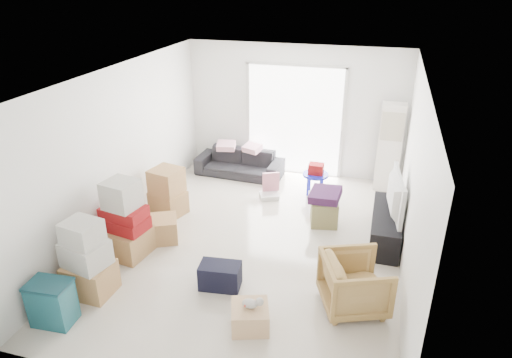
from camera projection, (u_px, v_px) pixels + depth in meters
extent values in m
cube|color=beige|center=(255.00, 249.00, 7.40)|extent=(4.50, 6.00, 0.24)
cube|color=white|center=(255.00, 66.00, 6.16)|extent=(4.50, 6.00, 0.24)
cube|color=white|center=(296.00, 110.00, 9.50)|extent=(4.50, 0.24, 2.70)
cube|color=white|center=(158.00, 299.00, 4.05)|extent=(4.50, 0.24, 2.70)
cube|color=white|center=(114.00, 150.00, 7.37)|extent=(0.24, 6.00, 2.70)
cube|color=white|center=(422.00, 185.00, 6.19)|extent=(0.24, 6.00, 2.70)
cube|color=white|center=(294.00, 121.00, 9.46)|extent=(2.00, 0.01, 2.30)
cube|color=silver|center=(248.00, 117.00, 9.70)|extent=(0.06, 0.04, 2.30)
cube|color=silver|center=(343.00, 125.00, 9.21)|extent=(0.06, 0.04, 2.30)
cube|color=silver|center=(296.00, 65.00, 8.97)|extent=(2.10, 0.04, 0.06)
cube|color=white|center=(389.00, 148.00, 8.81)|extent=(0.45, 0.30, 1.75)
cube|color=black|center=(386.00, 226.00, 7.35)|extent=(0.44, 1.48, 0.49)
imported|color=black|center=(388.00, 209.00, 7.21)|extent=(0.78, 1.21, 0.15)
imported|color=black|center=(240.00, 159.00, 9.64)|extent=(1.85, 0.62, 0.71)
cube|color=#E4A6B9|center=(226.00, 139.00, 9.56)|extent=(0.42, 0.36, 0.12)
cube|color=#E4A6B9|center=(252.00, 141.00, 9.44)|extent=(0.45, 0.41, 0.13)
imported|color=#AC854C|center=(355.00, 281.00, 5.81)|extent=(0.97, 1.00, 0.81)
cube|color=#195561|center=(54.00, 313.00, 5.66)|extent=(0.51, 0.37, 0.28)
cube|color=#195561|center=(50.00, 295.00, 5.54)|extent=(0.51, 0.37, 0.28)
cube|color=#0C333D|center=(48.00, 285.00, 5.48)|extent=(0.53, 0.39, 0.04)
cube|color=tan|center=(90.00, 278.00, 6.15)|extent=(0.62, 0.52, 0.45)
cube|color=beige|center=(86.00, 253.00, 5.98)|extent=(0.64, 0.56, 0.35)
cube|color=beige|center=(82.00, 232.00, 5.84)|extent=(0.51, 0.47, 0.30)
cube|color=tan|center=(128.00, 241.00, 7.00)|extent=(0.68, 0.68, 0.44)
cube|color=maroon|center=(125.00, 223.00, 6.86)|extent=(0.72, 0.55, 0.20)
cube|color=maroon|center=(124.00, 212.00, 6.78)|extent=(0.68, 0.49, 0.18)
cube|color=beige|center=(121.00, 194.00, 6.66)|extent=(0.53, 0.52, 0.42)
cube|color=tan|center=(168.00, 203.00, 8.17)|extent=(0.69, 0.63, 0.41)
cube|color=tan|center=(166.00, 181.00, 7.99)|extent=(0.59, 0.59, 0.44)
cube|color=tan|center=(163.00, 229.00, 7.37)|extent=(0.62, 0.62, 0.39)
cube|color=black|center=(220.00, 276.00, 6.28)|extent=(0.59, 0.39, 0.36)
cube|color=#8F8853|center=(324.00, 212.00, 7.82)|extent=(0.53, 0.53, 0.44)
cube|color=#461E4C|center=(325.00, 197.00, 7.70)|extent=(0.53, 0.53, 0.14)
cylinder|color=#151AC2|center=(316.00, 174.00, 8.79)|extent=(0.50, 0.50, 0.04)
cylinder|color=#151AC2|center=(322.00, 183.00, 8.96)|extent=(0.04, 0.04, 0.39)
cylinder|color=#151AC2|center=(310.00, 181.00, 9.03)|extent=(0.04, 0.04, 0.39)
cylinder|color=#151AC2|center=(308.00, 186.00, 8.81)|extent=(0.04, 0.04, 0.39)
cylinder|color=#151AC2|center=(320.00, 188.00, 8.75)|extent=(0.04, 0.04, 0.39)
cube|color=maroon|center=(316.00, 169.00, 8.74)|extent=(0.28, 0.22, 0.20)
cube|color=silver|center=(269.00, 196.00, 8.78)|extent=(0.44, 0.42, 0.09)
cube|color=pink|center=(271.00, 182.00, 8.80)|extent=(0.32, 0.17, 0.38)
cube|color=tan|center=(250.00, 317.00, 5.58)|extent=(0.57, 0.57, 0.30)
ellipsoid|color=#B2ADA8|center=(250.00, 304.00, 5.49)|extent=(0.20, 0.14, 0.11)
cube|color=red|center=(250.00, 303.00, 5.49)|extent=(0.15, 0.13, 0.03)
sphere|color=#B2ADA8|center=(260.00, 302.00, 5.48)|extent=(0.10, 0.10, 0.10)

